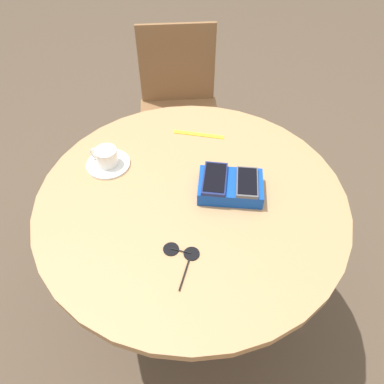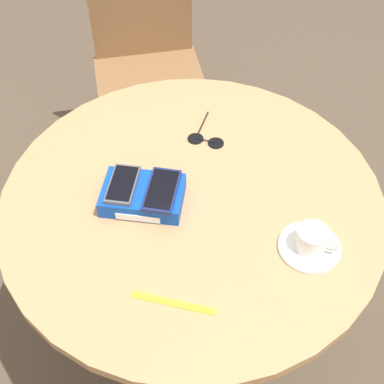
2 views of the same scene
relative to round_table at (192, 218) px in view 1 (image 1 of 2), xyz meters
The scene contains 10 objects.
ground_plane 0.66m from the round_table, ahead, with size 8.00×8.00×0.00m, color brown.
round_table is the anchor object (origin of this frame).
phone_box 0.18m from the round_table, behind, with size 0.21×0.15×0.05m.
phone_gray 0.24m from the round_table, behind, with size 0.08×0.13×0.01m.
phone_navy 0.18m from the round_table, 160.02° to the right, with size 0.09×0.15×0.01m.
saucer 0.34m from the round_table, 27.12° to the right, with size 0.15×0.15×0.01m, color white.
coffee_cup 0.35m from the round_table, 27.07° to the right, with size 0.10×0.07×0.06m.
lanyard_strap 0.33m from the round_table, 95.08° to the right, with size 0.19×0.02×0.00m, color yellow.
sunglasses 0.24m from the round_table, 82.48° to the left, with size 0.10×0.15×0.01m.
chair_far_side 0.88m from the round_table, 85.76° to the right, with size 0.44×0.44×0.88m.
Camera 1 is at (0.00, 0.79, 1.65)m, focal length 35.00 mm.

